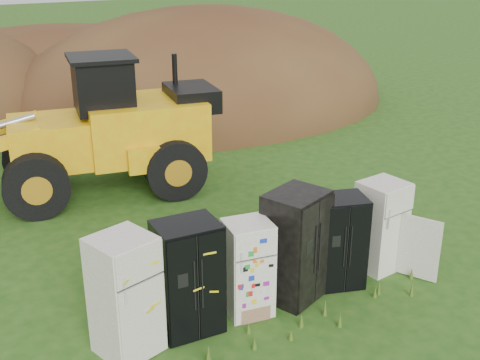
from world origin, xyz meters
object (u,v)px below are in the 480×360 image
object	(u,v)px
fridge_sticker	(248,268)
wheel_loader	(71,128)
fridge_open_door	(381,226)
fridge_dark_mid	(295,246)
fridge_black_right	(339,241)
fridge_leftmost	(125,296)
fridge_black_side	(188,277)

from	to	relation	value
fridge_sticker	wheel_loader	xyz separation A→B (m)	(-0.98, 6.31, 0.83)
fridge_sticker	fridge_open_door	world-z (taller)	fridge_open_door
wheel_loader	fridge_dark_mid	bearing A→B (deg)	-63.36
fridge_sticker	fridge_black_right	size ratio (longest dim) A/B	0.97
fridge_open_door	fridge_leftmost	bearing A→B (deg)	173.88
fridge_leftmost	fridge_black_right	bearing A→B (deg)	-16.60
fridge_black_right	fridge_open_door	xyz separation A→B (m)	(0.99, 0.07, 0.02)
fridge_leftmost	fridge_sticker	world-z (taller)	fridge_leftmost
fridge_black_side	wheel_loader	distance (m)	6.30
fridge_sticker	fridge_black_right	bearing A→B (deg)	8.05
fridge_leftmost	fridge_black_right	size ratio (longest dim) A/B	1.12
fridge_black_right	fridge_dark_mid	bearing A→B (deg)	-163.91
wheel_loader	fridge_black_side	bearing A→B (deg)	-80.28
fridge_black_side	wheel_loader	bearing A→B (deg)	92.96
fridge_leftmost	wheel_loader	world-z (taller)	wheel_loader
fridge_leftmost	fridge_dark_mid	world-z (taller)	fridge_dark_mid
wheel_loader	fridge_sticker	bearing A→B (deg)	-71.20
fridge_black_side	fridge_black_right	bearing A→B (deg)	1.58
fridge_leftmost	wheel_loader	xyz separation A→B (m)	(1.04, 6.30, 0.71)
fridge_black_right	wheel_loader	xyz separation A→B (m)	(-2.79, 6.34, 0.80)
fridge_black_side	fridge_dark_mid	world-z (taller)	fridge_dark_mid
fridge_dark_mid	wheel_loader	size ratio (longest dim) A/B	0.28
fridge_leftmost	fridge_open_door	distance (m)	4.82
fridge_dark_mid	fridge_black_right	size ratio (longest dim) A/B	1.16
fridge_sticker	fridge_dark_mid	world-z (taller)	fridge_dark_mid
fridge_black_right	fridge_open_door	size ratio (longest dim) A/B	0.97
fridge_sticker	fridge_open_door	xyz separation A→B (m)	(2.80, 0.04, 0.04)
fridge_leftmost	wheel_loader	bearing A→B (deg)	64.67
fridge_black_side	fridge_black_right	distance (m)	2.82
fridge_leftmost	fridge_sticker	bearing A→B (deg)	-16.45
fridge_sticker	wheel_loader	world-z (taller)	wheel_loader
fridge_dark_mid	fridge_black_right	bearing A→B (deg)	-23.01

